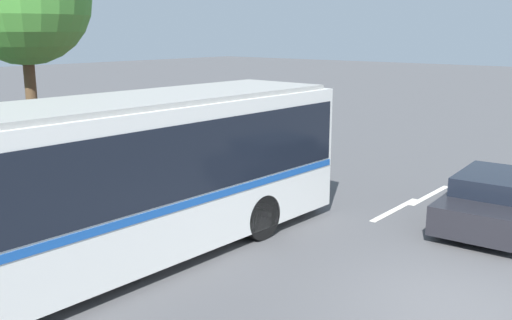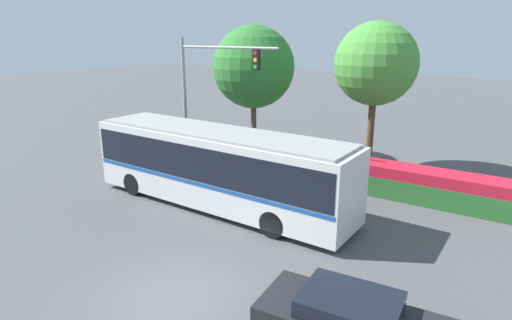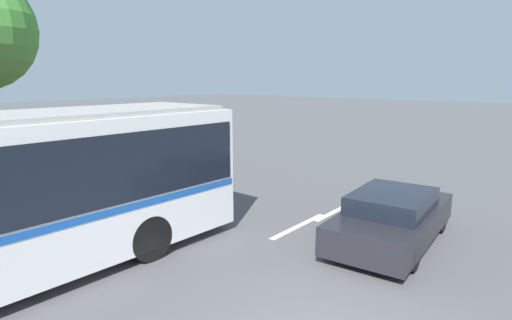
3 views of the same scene
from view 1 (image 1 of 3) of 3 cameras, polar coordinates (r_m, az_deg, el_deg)
ground_plane at (r=10.02m, az=19.52°, el=-14.01°), size 140.00×140.00×0.00m
city_bus at (r=10.56m, az=-16.57°, el=-1.82°), size 11.74×2.96×3.21m
sedan_foreground at (r=14.22m, az=23.34°, el=-3.70°), size 4.49×2.15×1.25m
flowering_hedge at (r=18.47m, az=-9.34°, el=1.08°), size 8.42×1.43×1.39m
lane_stripe_near at (r=16.24m, az=17.30°, el=-3.44°), size 2.40×0.16×0.01m
lane_stripe_mid at (r=14.70m, az=13.98°, el=-4.94°), size 2.40×0.16×0.01m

